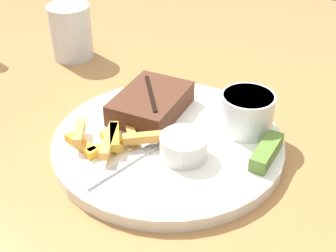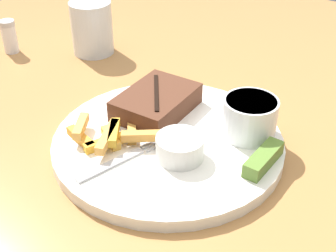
% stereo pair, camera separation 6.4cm
% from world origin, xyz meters
% --- Properties ---
extents(dining_table, '(1.49, 1.40, 0.73)m').
position_xyz_m(dining_table, '(0.00, 0.00, 0.67)').
color(dining_table, '#A87542').
rests_on(dining_table, ground_plane).
extents(dinner_plate, '(0.32, 0.32, 0.02)m').
position_xyz_m(dinner_plate, '(0.00, 0.00, 0.74)').
color(dinner_plate, white).
rests_on(dinner_plate, dining_table).
extents(steak_portion, '(0.13, 0.09, 0.03)m').
position_xyz_m(steak_portion, '(0.05, 0.05, 0.76)').
color(steak_portion, '#512D1E').
rests_on(steak_portion, dinner_plate).
extents(fries_pile, '(0.10, 0.13, 0.02)m').
position_xyz_m(fries_pile, '(-0.05, 0.06, 0.76)').
color(fries_pile, gold).
rests_on(fries_pile, dinner_plate).
extents(coleslaw_cup, '(0.08, 0.08, 0.05)m').
position_xyz_m(coleslaw_cup, '(0.07, -0.09, 0.78)').
color(coleslaw_cup, white).
rests_on(coleslaw_cup, dinner_plate).
extents(dipping_sauce_cup, '(0.06, 0.06, 0.03)m').
position_xyz_m(dipping_sauce_cup, '(-0.03, -0.04, 0.77)').
color(dipping_sauce_cup, silver).
rests_on(dipping_sauce_cup, dinner_plate).
extents(pickle_spear, '(0.08, 0.02, 0.02)m').
position_xyz_m(pickle_spear, '(0.02, -0.14, 0.76)').
color(pickle_spear, '#567A2D').
rests_on(pickle_spear, dinner_plate).
extents(fork_utensil, '(0.13, 0.05, 0.00)m').
position_xyz_m(fork_utensil, '(-0.08, 0.02, 0.75)').
color(fork_utensil, '#B7B7BC').
rests_on(fork_utensil, dinner_plate).
extents(drinking_glass, '(0.08, 0.08, 0.10)m').
position_xyz_m(drinking_glass, '(0.18, 0.30, 0.78)').
color(drinking_glass, silver).
rests_on(drinking_glass, dining_table).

